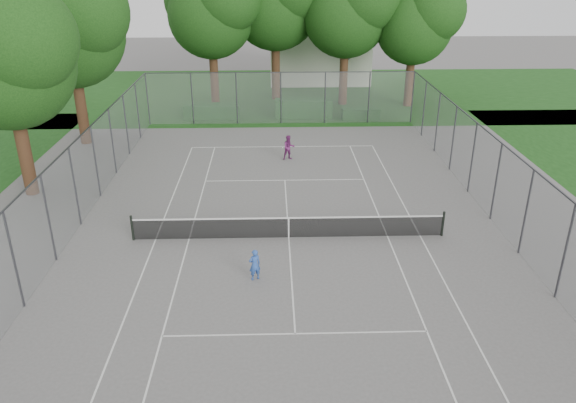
{
  "coord_description": "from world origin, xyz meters",
  "views": [
    {
      "loc": [
        -0.65,
        -20.59,
        10.83
      ],
      "look_at": [
        0.0,
        1.0,
        1.2
      ],
      "focal_mm": 35.0,
      "sensor_mm": 36.0,
      "label": 1
    }
  ],
  "objects_px": {
    "house": "(319,30)",
    "woman_player": "(289,148)",
    "tennis_net": "(289,227)",
    "girl_player": "(255,265)"
  },
  "relations": [
    {
      "from": "house",
      "to": "woman_player",
      "type": "height_order",
      "value": "house"
    },
    {
      "from": "house",
      "to": "woman_player",
      "type": "xyz_separation_m",
      "value": [
        -3.39,
        -21.79,
        -3.69
      ]
    },
    {
      "from": "tennis_net",
      "to": "girl_player",
      "type": "distance_m",
      "value": 3.43
    },
    {
      "from": "girl_player",
      "to": "woman_player",
      "type": "height_order",
      "value": "woman_player"
    },
    {
      "from": "tennis_net",
      "to": "house",
      "type": "distance_m",
      "value": 31.86
    },
    {
      "from": "tennis_net",
      "to": "girl_player",
      "type": "height_order",
      "value": "girl_player"
    },
    {
      "from": "woman_player",
      "to": "girl_player",
      "type": "bearing_deg",
      "value": -113.55
    },
    {
      "from": "tennis_net",
      "to": "woman_player",
      "type": "height_order",
      "value": "woman_player"
    },
    {
      "from": "girl_player",
      "to": "woman_player",
      "type": "bearing_deg",
      "value": -121.5
    },
    {
      "from": "tennis_net",
      "to": "girl_player",
      "type": "bearing_deg",
      "value": -112.6
    }
  ]
}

